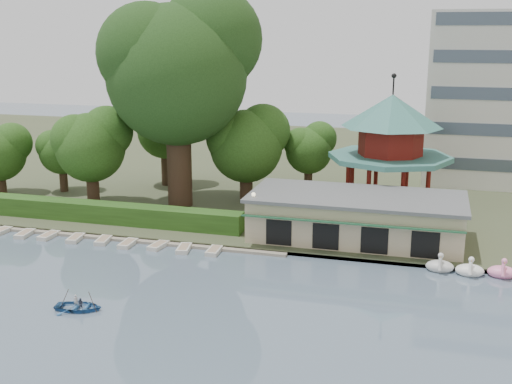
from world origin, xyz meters
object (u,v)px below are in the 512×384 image
at_px(dock, 105,236).
at_px(big_tree, 179,63).
at_px(boathouse, 356,216).
at_px(pavilion, 391,141).
at_px(rowboat_with_passengers, 78,303).

distance_m(dock, big_tree, 18.78).
relative_size(dock, boathouse, 1.83).
height_order(pavilion, big_tree, big_tree).
relative_size(dock, big_tree, 1.53).
height_order(boathouse, rowboat_with_passengers, boathouse).
xyz_separation_m(dock, rowboat_with_passengers, (5.89, -14.40, 0.34)).
height_order(dock, rowboat_with_passengers, rowboat_with_passengers).
distance_m(dock, boathouse, 22.62).
bearing_deg(big_tree, dock, -106.14).
distance_m(pavilion, big_tree, 22.44).
xyz_separation_m(dock, pavilion, (24.00, 14.80, 7.36)).
distance_m(big_tree, rowboat_with_passengers, 29.40).
bearing_deg(rowboat_with_passengers, pavilion, 58.19).
bearing_deg(dock, rowboat_with_passengers, -67.76).
distance_m(dock, rowboat_with_passengers, 15.56).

